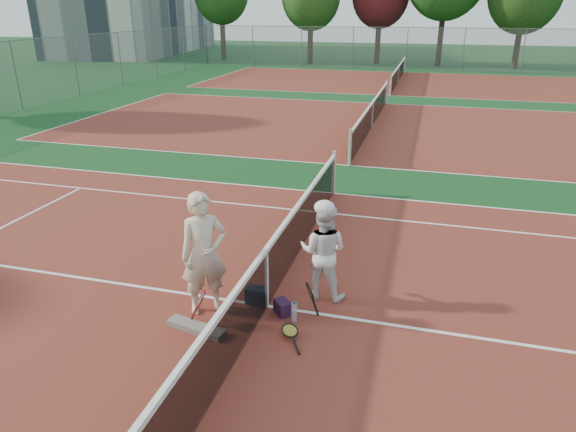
% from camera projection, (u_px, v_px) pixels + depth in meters
% --- Properties ---
extents(ground, '(130.00, 130.00, 0.00)m').
position_uv_depth(ground, '(267.00, 306.00, 8.06)').
color(ground, '#103C19').
rests_on(ground, ground).
extents(court_main, '(23.77, 10.97, 0.01)m').
position_uv_depth(court_main, '(267.00, 306.00, 8.06)').
color(court_main, maroon).
rests_on(court_main, ground).
extents(court_far_a, '(23.77, 10.97, 0.01)m').
position_uv_depth(court_far_a, '(372.00, 127.00, 20.11)').
color(court_far_a, maroon).
rests_on(court_far_a, ground).
extents(court_far_b, '(23.77, 10.97, 0.01)m').
position_uv_depth(court_far_b, '(398.00, 82.00, 32.15)').
color(court_far_b, maroon).
rests_on(court_far_b, ground).
extents(net_main, '(0.10, 10.98, 1.02)m').
position_uv_depth(net_main, '(267.00, 278.00, 7.87)').
color(net_main, black).
rests_on(net_main, ground).
extents(net_far_a, '(0.10, 10.98, 1.02)m').
position_uv_depth(net_far_a, '(372.00, 114.00, 19.92)').
color(net_far_a, black).
rests_on(net_far_a, ground).
extents(net_far_b, '(0.10, 10.98, 1.02)m').
position_uv_depth(net_far_b, '(398.00, 74.00, 31.96)').
color(net_far_b, black).
rests_on(net_far_b, ground).
extents(fence_back, '(32.00, 0.06, 3.00)m').
position_uv_depth(fence_back, '(407.00, 49.00, 37.83)').
color(fence_back, slate).
rests_on(fence_back, ground).
extents(player_a, '(0.84, 0.78, 1.92)m').
position_uv_depth(player_a, '(204.00, 254.00, 7.62)').
color(player_a, beige).
rests_on(player_a, ground).
extents(player_b, '(0.80, 0.64, 1.58)m').
position_uv_depth(player_b, '(323.00, 252.00, 8.07)').
color(player_b, white).
rests_on(player_b, ground).
extents(racket_red, '(0.36, 0.35, 0.55)m').
position_uv_depth(racket_red, '(202.00, 308.00, 7.51)').
color(racket_red, maroon).
rests_on(racket_red, ground).
extents(racket_black_held, '(0.32, 0.34, 0.58)m').
position_uv_depth(racket_black_held, '(310.00, 301.00, 7.67)').
color(racket_black_held, black).
rests_on(racket_black_held, ground).
extents(racket_spare, '(0.54, 0.65, 0.13)m').
position_uv_depth(racket_spare, '(290.00, 332.00, 7.31)').
color(racket_spare, black).
rests_on(racket_spare, ground).
extents(sports_bag_navy, '(0.34, 0.24, 0.26)m').
position_uv_depth(sports_bag_navy, '(257.00, 296.00, 8.11)').
color(sports_bag_navy, black).
rests_on(sports_bag_navy, ground).
extents(sports_bag_purple, '(0.33, 0.33, 0.22)m').
position_uv_depth(sports_bag_purple, '(283.00, 307.00, 7.83)').
color(sports_bag_purple, '#29112D').
rests_on(sports_bag_purple, ground).
extents(net_cover_canvas, '(0.95, 0.40, 0.10)m').
position_uv_depth(net_cover_canvas, '(196.00, 328.00, 7.44)').
color(net_cover_canvas, '#68645E').
rests_on(net_cover_canvas, ground).
extents(water_bottle, '(0.09, 0.09, 0.30)m').
position_uv_depth(water_bottle, '(294.00, 313.00, 7.62)').
color(water_bottle, '#C3E2F7').
rests_on(water_bottle, ground).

